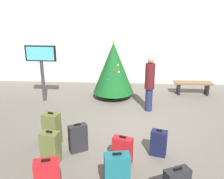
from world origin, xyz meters
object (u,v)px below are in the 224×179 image
(suitcase_1, at_px, (123,150))
(waiting_bench, at_px, (193,85))
(suitcase_6, at_px, (159,143))
(flight_info_kiosk, at_px, (41,62))
(suitcase_5, at_px, (117,174))
(holiday_tree, at_px, (113,68))
(suitcase_4, at_px, (78,138))
(suitcase_2, at_px, (50,148))
(suitcase_7, at_px, (52,129))
(traveller_0, at_px, (150,83))

(suitcase_1, bearing_deg, waiting_bench, 60.42)
(waiting_bench, xyz_separation_m, suitcase_6, (-1.77, -4.19, -0.07))
(flight_info_kiosk, bearing_deg, suitcase_5, -58.25)
(holiday_tree, relative_size, suitcase_1, 3.44)
(waiting_bench, bearing_deg, holiday_tree, -170.23)
(holiday_tree, height_order, suitcase_4, holiday_tree)
(flight_info_kiosk, relative_size, waiting_bench, 1.37)
(suitcase_1, height_order, suitcase_4, suitcase_4)
(suitcase_5, xyz_separation_m, suitcase_6, (0.87, 1.24, -0.09))
(waiting_bench, xyz_separation_m, suitcase_2, (-4.06, -4.61, -0.01))
(holiday_tree, xyz_separation_m, suitcase_6, (1.20, -3.67, -0.81))
(suitcase_4, bearing_deg, suitcase_7, 159.09)
(waiting_bench, bearing_deg, suitcase_7, -137.49)
(suitcase_1, height_order, suitcase_5, suitcase_5)
(holiday_tree, distance_m, suitcase_7, 3.67)
(suitcase_1, xyz_separation_m, suitcase_6, (0.79, 0.32, 0.00))
(suitcase_6, bearing_deg, suitcase_2, -169.55)
(suitcase_4, height_order, suitcase_5, suitcase_5)
(traveller_0, relative_size, suitcase_4, 2.49)
(traveller_0, height_order, suitcase_4, traveller_0)
(holiday_tree, height_order, suitcase_2, holiday_tree)
(suitcase_2, relative_size, suitcase_6, 1.19)
(flight_info_kiosk, relative_size, suitcase_4, 2.83)
(traveller_0, relative_size, suitcase_7, 2.05)
(suitcase_1, distance_m, suitcase_6, 0.85)
(waiting_bench, height_order, suitcase_7, suitcase_7)
(flight_info_kiosk, height_order, suitcase_4, flight_info_kiosk)
(suitcase_6, distance_m, suitcase_7, 2.49)
(suitcase_5, relative_size, suitcase_6, 1.30)
(holiday_tree, height_order, suitcase_7, holiday_tree)
(suitcase_5, bearing_deg, suitcase_2, 149.97)
(suitcase_1, bearing_deg, suitcase_6, 22.30)
(suitcase_5, bearing_deg, holiday_tree, 93.85)
(suitcase_5, bearing_deg, waiting_bench, 64.08)
(waiting_bench, distance_m, suitcase_2, 6.14)
(suitcase_7, bearing_deg, suitcase_2, -76.03)
(flight_info_kiosk, height_order, suitcase_2, flight_info_kiosk)
(suitcase_4, bearing_deg, suitcase_5, -54.16)
(suitcase_7, bearing_deg, holiday_tree, 69.39)
(holiday_tree, distance_m, suitcase_5, 4.98)
(waiting_bench, bearing_deg, suitcase_2, -131.37)
(flight_info_kiosk, height_order, suitcase_6, flight_info_kiosk)
(suitcase_1, relative_size, suitcase_6, 0.99)
(flight_info_kiosk, height_order, suitcase_1, flight_info_kiosk)
(suitcase_2, distance_m, suitcase_5, 1.64)
(holiday_tree, xyz_separation_m, waiting_bench, (2.97, 0.51, -0.74))
(holiday_tree, relative_size, suitcase_5, 2.63)
(holiday_tree, bearing_deg, suitcase_2, -104.88)
(waiting_bench, xyz_separation_m, suitcase_7, (-4.24, -3.88, 0.04))
(holiday_tree, xyz_separation_m, suitcase_2, (-1.09, -4.10, -0.75))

